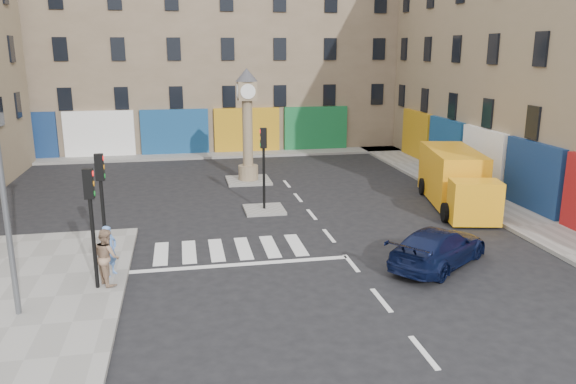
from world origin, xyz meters
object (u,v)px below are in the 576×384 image
object	(u,v)px
traffic_light_island	(264,155)
clock_pillar	(247,118)
navy_sedan	(438,247)
pedestrian_tan	(107,257)
pedestrian_blue	(109,251)
traffic_light_left_near	(91,210)
traffic_light_left_far	(101,190)
yellow_van	(455,179)

from	to	relation	value
traffic_light_island	clock_pillar	xyz separation A→B (m)	(0.00, 6.00, 0.96)
traffic_light_island	navy_sedan	world-z (taller)	traffic_light_island
clock_pillar	pedestrian_tan	xyz separation A→B (m)	(-6.00, -13.55, -2.52)
pedestrian_tan	pedestrian_blue	bearing A→B (deg)	-29.35
clock_pillar	navy_sedan	size ratio (longest dim) A/B	1.35
traffic_light_island	clock_pillar	size ratio (longest dim) A/B	0.61
clock_pillar	navy_sedan	world-z (taller)	clock_pillar
traffic_light_left_near	pedestrian_tan	distance (m)	1.64
traffic_light_left_near	traffic_light_left_far	xyz separation A→B (m)	(0.00, 2.40, 0.00)
pedestrian_blue	pedestrian_tan	xyz separation A→B (m)	(0.00, -0.70, 0.06)
yellow_van	pedestrian_blue	size ratio (longest dim) A/B	4.44
traffic_light_island	clock_pillar	world-z (taller)	clock_pillar
traffic_light_left_far	clock_pillar	xyz separation A→B (m)	(6.30, 11.40, 0.93)
traffic_light_island	clock_pillar	distance (m)	6.07
traffic_light_island	traffic_light_left_far	bearing A→B (deg)	-139.40
traffic_light_island	pedestrian_blue	world-z (taller)	traffic_light_island
navy_sedan	traffic_light_left_near	bearing A→B (deg)	52.81
pedestrian_blue	traffic_light_left_far	bearing A→B (deg)	46.49
clock_pillar	pedestrian_blue	world-z (taller)	clock_pillar
traffic_light_left_far	yellow_van	size ratio (longest dim) A/B	0.51
clock_pillar	traffic_light_island	bearing A→B (deg)	-90.00
traffic_light_left_near	traffic_light_left_far	bearing A→B (deg)	90.00
traffic_light_left_near	yellow_van	world-z (taller)	traffic_light_left_near
traffic_light_left_far	navy_sedan	world-z (taller)	traffic_light_left_far
clock_pillar	yellow_van	size ratio (longest dim) A/B	0.84
clock_pillar	navy_sedan	distance (m)	14.82
pedestrian_blue	pedestrian_tan	distance (m)	0.70
traffic_light_left_near	clock_pillar	xyz separation A→B (m)	(6.30, 13.80, 0.93)
traffic_light_left_far	clock_pillar	size ratio (longest dim) A/B	0.61
traffic_light_left_far	navy_sedan	xyz separation A→B (m)	(11.16, -2.30, -1.96)
traffic_light_left_near	traffic_light_island	distance (m)	10.03
traffic_light_left_near	yellow_van	bearing A→B (deg)	24.79
traffic_light_left_near	pedestrian_blue	xyz separation A→B (m)	(0.30, 0.95, -1.65)
traffic_light_left_far	pedestrian_tan	distance (m)	2.69
pedestrian_tan	clock_pillar	bearing A→B (deg)	-53.23
traffic_light_left_near	navy_sedan	xyz separation A→B (m)	(11.16, 0.10, -1.96)
clock_pillar	pedestrian_tan	bearing A→B (deg)	-113.89
pedestrian_blue	traffic_light_island	bearing A→B (deg)	-6.39
yellow_van	traffic_light_island	bearing A→B (deg)	-172.39
yellow_van	pedestrian_blue	bearing A→B (deg)	-145.49
traffic_light_left_far	traffic_light_island	world-z (taller)	traffic_light_left_far
traffic_light_left_near	navy_sedan	bearing A→B (deg)	0.49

